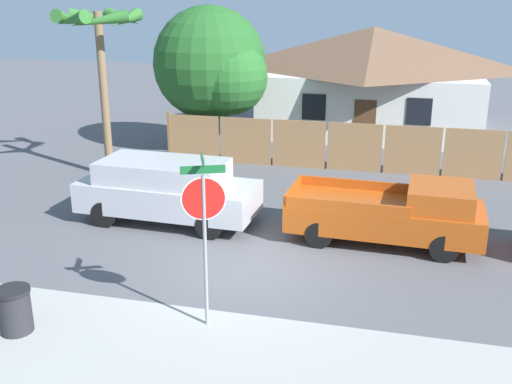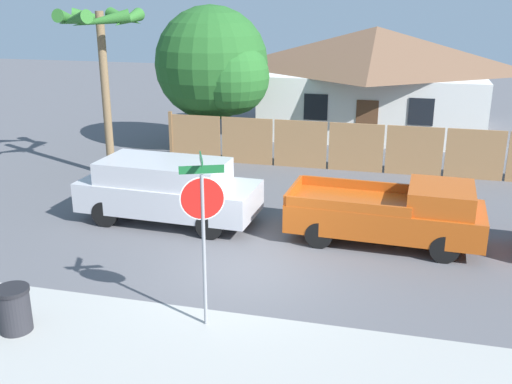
{
  "view_description": "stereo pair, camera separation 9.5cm",
  "coord_description": "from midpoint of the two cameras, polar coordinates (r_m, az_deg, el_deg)",
  "views": [
    {
      "loc": [
        3.27,
        -12.34,
        6.18
      ],
      "look_at": [
        -0.0,
        1.0,
        1.6
      ],
      "focal_mm": 42.0,
      "sensor_mm": 36.0,
      "label": 1
    },
    {
      "loc": [
        3.36,
        -12.32,
        6.18
      ],
      "look_at": [
        -0.0,
        1.0,
        1.6
      ],
      "focal_mm": 42.0,
      "sensor_mm": 36.0,
      "label": 2
    }
  ],
  "objects": [
    {
      "name": "ground_plane",
      "position": [
        14.19,
        -1.16,
        -7.4
      ],
      "size": [
        80.0,
        80.0,
        0.0
      ],
      "primitive_type": "plane",
      "color": "#56565B"
    },
    {
      "name": "sidewalk_strip",
      "position": [
        11.2,
        -6.07,
        -15.16
      ],
      "size": [
        36.0,
        3.2,
        0.01
      ],
      "color": "#A3A39E",
      "rests_on": "ground"
    },
    {
      "name": "wooden_fence",
      "position": [
        21.95,
        9.23,
        4.23
      ],
      "size": [
        14.38,
        0.12,
        1.86
      ],
      "color": "#997047",
      "rests_on": "ground"
    },
    {
      "name": "house",
      "position": [
        28.65,
        10.87,
        10.66
      ],
      "size": [
        10.29,
        7.58,
        4.75
      ],
      "color": "white",
      "rests_on": "ground"
    },
    {
      "name": "oak_tree",
      "position": [
        24.13,
        -4.15,
        11.85
      ],
      "size": [
        4.7,
        4.48,
        5.77
      ],
      "color": "brown",
      "rests_on": "ground"
    },
    {
      "name": "palm_tree",
      "position": [
        21.08,
        -14.84,
        14.39
      ],
      "size": [
        2.81,
        3.02,
        5.71
      ],
      "color": "brown",
      "rests_on": "ground"
    },
    {
      "name": "red_suv",
      "position": [
        16.94,
        -8.63,
        0.3
      ],
      "size": [
        5.07,
        2.19,
        1.78
      ],
      "rotation": [
        0.0,
        0.0,
        -0.05
      ],
      "color": "#B7B7BC",
      "rests_on": "ground"
    },
    {
      "name": "orange_pickup",
      "position": [
        15.78,
        12.71,
        -1.95
      ],
      "size": [
        5.01,
        2.19,
        1.64
      ],
      "rotation": [
        0.0,
        0.0,
        -0.05
      ],
      "color": "#B74C14",
      "rests_on": "ground"
    },
    {
      "name": "stop_sign",
      "position": [
        11.08,
        -5.22,
        -2.01
      ],
      "size": [
        0.78,
        0.69,
        3.41
      ],
      "rotation": [
        0.0,
        0.0,
        0.39
      ],
      "color": "gray",
      "rests_on": "ground"
    },
    {
      "name": "trash_bin",
      "position": [
        12.48,
        -22.2,
        -10.37
      ],
      "size": [
        0.66,
        0.66,
        0.9
      ],
      "color": "#28282D",
      "rests_on": "ground"
    }
  ]
}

